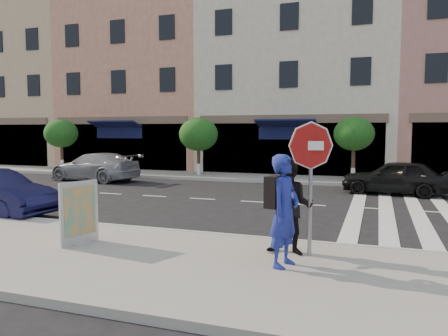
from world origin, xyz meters
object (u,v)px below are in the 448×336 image
walker (290,207)px  poster_board (79,214)px  car_far_mid (395,177)px  photographer (284,211)px  stop_sign (311,159)px  car_far_left (95,167)px

walker → poster_board: walker is taller
poster_board → car_far_mid: (6.52, 10.96, -0.11)m
poster_board → car_far_mid: size_ratio=0.33×
car_far_mid → photographer: bearing=-4.9°
photographer → walker: bearing=18.7°
stop_sign → walker: size_ratio=1.37×
poster_board → car_far_left: poster_board is taller
walker → car_far_left: bearing=139.1°
photographer → walker: 0.78m
photographer → car_far_mid: (2.18, 11.00, -0.45)m
photographer → walker: size_ratio=1.06×
stop_sign → walker: stop_sign is taller
photographer → car_far_mid: 11.22m
photographer → walker: (-0.05, 0.78, -0.06)m
photographer → walker: photographer is taller
car_far_left → poster_board: bearing=42.4°
photographer → poster_board: size_ratio=1.49×
poster_board → car_far_left: bearing=145.6°
photographer → car_far_left: (-11.92, 11.00, -0.43)m
car_far_left → car_far_mid: (14.10, 0.00, -0.02)m
stop_sign → walker: bearing=169.2°
stop_sign → poster_board: 4.89m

